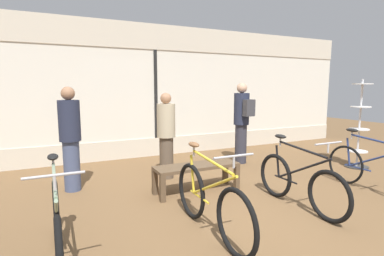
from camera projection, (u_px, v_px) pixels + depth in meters
name	position (u px, v px, depth m)	size (l,w,h in m)	color
ground_plane	(248.00, 212.00, 4.11)	(24.00, 24.00, 0.00)	brown
shop_back_wall	(155.00, 90.00, 7.33)	(12.00, 0.08, 3.20)	beige
bicycle_far_left	(57.00, 227.00, 2.87)	(0.46, 1.72, 1.03)	black
bicycle_left	(210.00, 202.00, 3.45)	(0.46, 1.76, 1.04)	black
bicycle_right	(299.00, 182.00, 4.23)	(0.46, 1.68, 1.02)	black
bicycle_far_right	(373.00, 169.00, 4.86)	(0.46, 1.72, 1.02)	black
accessory_rack	(359.00, 132.00, 6.33)	(0.48, 0.48, 1.87)	#333333
display_bench	(197.00, 170.00, 4.88)	(1.40, 0.44, 0.45)	brown
customer_near_rack	(166.00, 134.00, 5.57)	(0.35, 0.35, 1.60)	brown
customer_by_window	(70.00, 137.00, 4.87)	(0.47, 0.47, 1.72)	#424C6B
customer_mid_floor	(242.00, 120.00, 6.66)	(0.37, 0.51, 1.80)	#2D2D38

